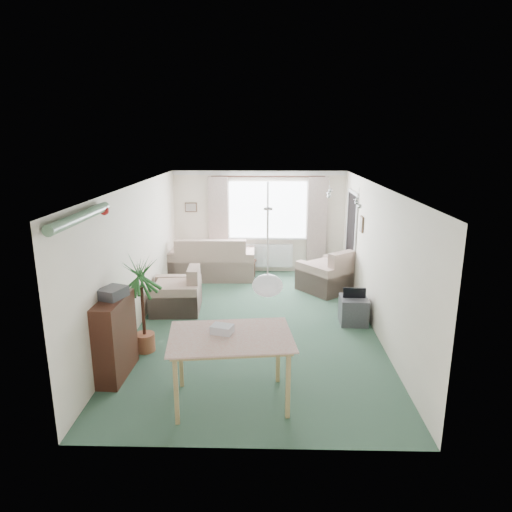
{
  "coord_description": "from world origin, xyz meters",
  "views": [
    {
      "loc": [
        0.19,
        -7.34,
        3.17
      ],
      "look_at": [
        0.0,
        0.3,
        1.15
      ],
      "focal_mm": 32.0,
      "sensor_mm": 36.0,
      "label": 1
    }
  ],
  "objects_px": {
    "armchair_corner": "(328,270)",
    "dining_table": "(231,370)",
    "sofa": "(212,257)",
    "armchair_left": "(176,289)",
    "coffee_table": "(234,270)",
    "bookshelf": "(115,338)",
    "tv_cube": "(353,310)",
    "houseplant": "(143,305)",
    "pet_bed": "(326,284)"
  },
  "relations": [
    {
      "from": "armchair_corner",
      "to": "dining_table",
      "type": "bearing_deg",
      "value": 29.44
    },
    {
      "from": "sofa",
      "to": "armchair_left",
      "type": "bearing_deg",
      "value": 76.94
    },
    {
      "from": "coffee_table",
      "to": "bookshelf",
      "type": "height_order",
      "value": "bookshelf"
    },
    {
      "from": "tv_cube",
      "to": "bookshelf",
      "type": "bearing_deg",
      "value": -150.49
    },
    {
      "from": "coffee_table",
      "to": "tv_cube",
      "type": "bearing_deg",
      "value": -48.01
    },
    {
      "from": "bookshelf",
      "to": "houseplant",
      "type": "relative_size",
      "value": 0.74
    },
    {
      "from": "tv_cube",
      "to": "pet_bed",
      "type": "xyz_separation_m",
      "value": [
        -0.23,
        1.96,
        -0.18
      ]
    },
    {
      "from": "armchair_corner",
      "to": "armchair_left",
      "type": "bearing_deg",
      "value": -16.03
    },
    {
      "from": "coffee_table",
      "to": "pet_bed",
      "type": "xyz_separation_m",
      "value": [
        2.03,
        -0.55,
        -0.16
      ]
    },
    {
      "from": "houseplant",
      "to": "dining_table",
      "type": "xyz_separation_m",
      "value": [
        1.42,
        -1.33,
        -0.31
      ]
    },
    {
      "from": "sofa",
      "to": "dining_table",
      "type": "relative_size",
      "value": 1.41
    },
    {
      "from": "coffee_table",
      "to": "bookshelf",
      "type": "distance_m",
      "value": 4.59
    },
    {
      "from": "dining_table",
      "to": "armchair_left",
      "type": "bearing_deg",
      "value": 112.85
    },
    {
      "from": "bookshelf",
      "to": "houseplant",
      "type": "height_order",
      "value": "houseplant"
    },
    {
      "from": "bookshelf",
      "to": "armchair_corner",
      "type": "bearing_deg",
      "value": 49.69
    },
    {
      "from": "houseplant",
      "to": "dining_table",
      "type": "bearing_deg",
      "value": -43.13
    },
    {
      "from": "dining_table",
      "to": "sofa",
      "type": "bearing_deg",
      "value": 99.22
    },
    {
      "from": "sofa",
      "to": "tv_cube",
      "type": "distance_m",
      "value": 3.82
    },
    {
      "from": "houseplant",
      "to": "sofa",
      "type": "bearing_deg",
      "value": 81.21
    },
    {
      "from": "coffee_table",
      "to": "dining_table",
      "type": "bearing_deg",
      "value": -86.27
    },
    {
      "from": "bookshelf",
      "to": "tv_cube",
      "type": "xyz_separation_m",
      "value": [
        3.54,
        1.88,
        -0.32
      ]
    },
    {
      "from": "armchair_left",
      "to": "armchair_corner",
      "type": "bearing_deg",
      "value": 109.26
    },
    {
      "from": "bookshelf",
      "to": "tv_cube",
      "type": "relative_size",
      "value": 2.15
    },
    {
      "from": "houseplant",
      "to": "coffee_table",
      "type": "bearing_deg",
      "value": 73.44
    },
    {
      "from": "sofa",
      "to": "armchair_corner",
      "type": "distance_m",
      "value": 2.69
    },
    {
      "from": "tv_cube",
      "to": "dining_table",
      "type": "bearing_deg",
      "value": -126.38
    },
    {
      "from": "dining_table",
      "to": "bookshelf",
      "type": "bearing_deg",
      "value": 159.42
    },
    {
      "from": "coffee_table",
      "to": "pet_bed",
      "type": "bearing_deg",
      "value": -15.21
    },
    {
      "from": "bookshelf",
      "to": "tv_cube",
      "type": "bearing_deg",
      "value": 30.01
    },
    {
      "from": "armchair_corner",
      "to": "houseplant",
      "type": "bearing_deg",
      "value": 4.4
    },
    {
      "from": "coffee_table",
      "to": "tv_cube",
      "type": "xyz_separation_m",
      "value": [
        2.26,
        -2.51,
        0.02
      ]
    },
    {
      "from": "sofa",
      "to": "coffee_table",
      "type": "bearing_deg",
      "value": 165.23
    },
    {
      "from": "houseplant",
      "to": "dining_table",
      "type": "height_order",
      "value": "houseplant"
    },
    {
      "from": "dining_table",
      "to": "tv_cube",
      "type": "xyz_separation_m",
      "value": [
        1.93,
        2.48,
        -0.19
      ]
    },
    {
      "from": "armchair_left",
      "to": "pet_bed",
      "type": "bearing_deg",
      "value": 112.57
    },
    {
      "from": "armchair_left",
      "to": "dining_table",
      "type": "distance_m",
      "value": 3.26
    },
    {
      "from": "dining_table",
      "to": "pet_bed",
      "type": "height_order",
      "value": "dining_table"
    },
    {
      "from": "armchair_corner",
      "to": "coffee_table",
      "type": "height_order",
      "value": "armchair_corner"
    },
    {
      "from": "pet_bed",
      "to": "sofa",
      "type": "bearing_deg",
      "value": 165.16
    },
    {
      "from": "armchair_corner",
      "to": "tv_cube",
      "type": "distance_m",
      "value": 1.79
    },
    {
      "from": "bookshelf",
      "to": "houseplant",
      "type": "bearing_deg",
      "value": 77.31
    },
    {
      "from": "sofa",
      "to": "tv_cube",
      "type": "bearing_deg",
      "value": 135.02
    },
    {
      "from": "coffee_table",
      "to": "pet_bed",
      "type": "height_order",
      "value": "coffee_table"
    },
    {
      "from": "bookshelf",
      "to": "houseplant",
      "type": "distance_m",
      "value": 0.77
    },
    {
      "from": "coffee_table",
      "to": "armchair_left",
      "type": "bearing_deg",
      "value": -115.3
    },
    {
      "from": "houseplant",
      "to": "bookshelf",
      "type": "bearing_deg",
      "value": -104.73
    },
    {
      "from": "armchair_corner",
      "to": "pet_bed",
      "type": "xyz_separation_m",
      "value": [
        -0.01,
        0.2,
        -0.4
      ]
    },
    {
      "from": "armchair_corner",
      "to": "armchair_left",
      "type": "height_order",
      "value": "armchair_corner"
    },
    {
      "from": "coffee_table",
      "to": "dining_table",
      "type": "relative_size",
      "value": 0.69
    },
    {
      "from": "armchair_corner",
      "to": "coffee_table",
      "type": "relative_size",
      "value": 1.07
    }
  ]
}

